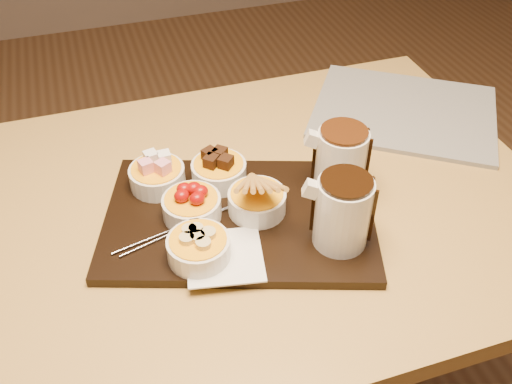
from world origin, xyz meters
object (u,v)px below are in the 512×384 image
object	(u,v)px
dining_table	(223,244)
newspaper	(404,111)
serving_board	(240,218)
pitcher_milk_chocolate	(341,162)
bowl_strawberries	(192,207)
pitcher_dark_chocolate	(343,213)

from	to	relation	value
dining_table	newspaper	size ratio (longest dim) A/B	3.13
serving_board	pitcher_milk_chocolate	size ratio (longest dim) A/B	3.80
bowl_strawberries	pitcher_milk_chocolate	world-z (taller)	pitcher_milk_chocolate
pitcher_milk_chocolate	dining_table	bearing A→B (deg)	-171.93
dining_table	serving_board	xyz separation A→B (m)	(0.02, -0.05, 0.11)
pitcher_dark_chocolate	pitcher_milk_chocolate	bearing A→B (deg)	85.60
bowl_strawberries	serving_board	bearing A→B (deg)	-15.20
dining_table	newspaper	bearing A→B (deg)	19.80
serving_board	pitcher_milk_chocolate	bearing A→B (deg)	21.80
serving_board	pitcher_dark_chocolate	distance (m)	0.19
pitcher_dark_chocolate	pitcher_milk_chocolate	xyz separation A→B (m)	(0.05, 0.12, 0.00)
bowl_strawberries	newspaper	bearing A→B (deg)	20.51
serving_board	bowl_strawberries	world-z (taller)	bowl_strawberries
dining_table	serving_board	size ratio (longest dim) A/B	2.61
serving_board	newspaper	distance (m)	0.49
serving_board	pitcher_milk_chocolate	xyz separation A→B (m)	(0.19, 0.01, 0.07)
dining_table	newspaper	xyz separation A→B (m)	(0.46, 0.17, 0.10)
serving_board	newspaper	xyz separation A→B (m)	(0.44, 0.22, -0.00)
dining_table	pitcher_dark_chocolate	size ratio (longest dim) A/B	9.90
pitcher_dark_chocolate	bowl_strawberries	bearing A→B (deg)	167.35
serving_board	pitcher_dark_chocolate	bearing A→B (deg)	-19.98
dining_table	bowl_strawberries	size ratio (longest dim) A/B	12.00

